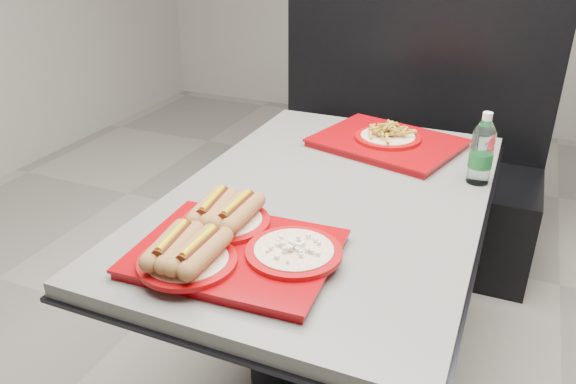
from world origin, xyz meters
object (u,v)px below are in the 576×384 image
at_px(tray_far, 388,139).
at_px(water_bottle, 482,153).
at_px(tray_near, 229,242).
at_px(booth_bench, 400,166).
at_px(diner_table, 327,239).

bearing_deg(tray_far, water_bottle, -29.20).
height_order(tray_near, tray_far, tray_near).
height_order(booth_bench, tray_far, booth_bench).
height_order(tray_near, water_bottle, water_bottle).
xyz_separation_m(diner_table, tray_near, (-0.11, -0.43, 0.20)).
bearing_deg(booth_bench, tray_far, -84.02).
bearing_deg(water_bottle, tray_near, -126.83).
height_order(diner_table, tray_near, tray_near).
bearing_deg(water_bottle, tray_far, 150.80).
relative_size(tray_far, water_bottle, 2.49).
height_order(booth_bench, water_bottle, booth_bench).
bearing_deg(tray_near, tray_far, 78.54).
relative_size(diner_table, water_bottle, 6.19).
relative_size(diner_table, tray_near, 2.82).
relative_size(booth_bench, water_bottle, 5.88).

